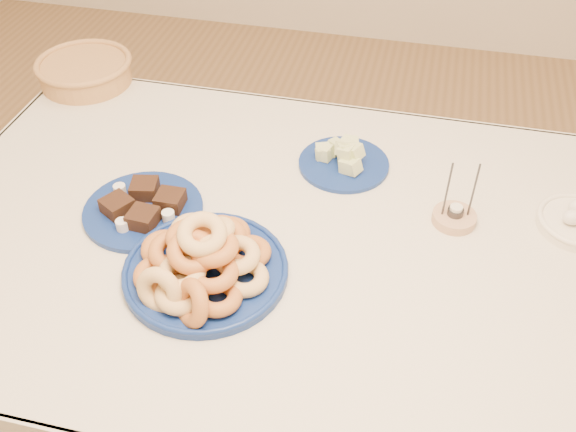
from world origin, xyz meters
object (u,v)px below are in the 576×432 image
object	(u,v)px
donut_platter	(203,263)
candle_holder	(454,217)
dining_table	(293,268)
wicker_basket	(85,70)
melon_plate	(343,158)
brownie_plate	(143,208)

from	to	relation	value
donut_platter	candle_holder	xyz separation A→B (m)	(0.49, 0.29, -0.03)
dining_table	wicker_basket	distance (m)	0.91
donut_platter	wicker_basket	xyz separation A→B (m)	(-0.60, 0.67, -0.00)
melon_plate	brownie_plate	world-z (taller)	melon_plate
dining_table	wicker_basket	size ratio (longest dim) A/B	4.64
dining_table	donut_platter	size ratio (longest dim) A/B	3.88
wicker_basket	candle_holder	bearing A→B (deg)	-19.03
dining_table	brownie_plate	distance (m)	0.37
donut_platter	dining_table	bearing A→B (deg)	47.60
donut_platter	candle_holder	size ratio (longest dim) A/B	2.68
dining_table	melon_plate	xyz separation A→B (m)	(0.06, 0.28, 0.13)
dining_table	melon_plate	world-z (taller)	melon_plate
donut_platter	melon_plate	size ratio (longest dim) A/B	1.82
donut_platter	candle_holder	distance (m)	0.57
brownie_plate	wicker_basket	xyz separation A→B (m)	(-0.40, 0.51, 0.02)
brownie_plate	wicker_basket	distance (m)	0.64
dining_table	wicker_basket	bearing A→B (deg)	146.07
melon_plate	brownie_plate	bearing A→B (deg)	-145.67
donut_platter	brownie_plate	bearing A→B (deg)	141.76
donut_platter	brownie_plate	size ratio (longest dim) A/B	1.38
donut_platter	wicker_basket	distance (m)	0.89
candle_holder	donut_platter	bearing A→B (deg)	-149.48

